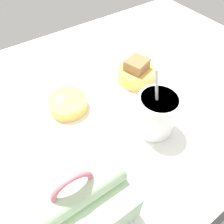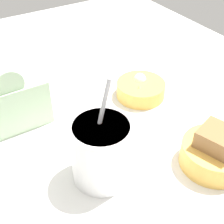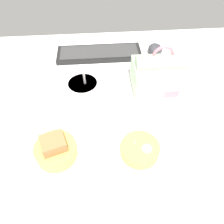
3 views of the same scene
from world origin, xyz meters
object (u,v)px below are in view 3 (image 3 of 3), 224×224
Objects in this scene: bento_bowl_sandwich at (56,150)px; computer_mouse at (155,49)px; keyboard at (99,53)px; soup_cup at (84,95)px; lunch_bag at (159,74)px; bento_bowl_snacks at (140,149)px.

computer_mouse is (38.90, 48.51, -0.88)cm from bento_bowl_sandwich.
keyboard is 3.08× the size of bento_bowl_sandwich.
computer_mouse reaches higher than keyboard.
lunch_bag is at bearing 17.51° from soup_cup.
bento_bowl_snacks is 51.96cm from computer_mouse.
lunch_bag reaches higher than bento_bowl_sandwich.
bento_bowl_sandwich is at bearing -128.73° from computer_mouse.
computer_mouse is (24.66, -0.32, 0.97)cm from keyboard.
soup_cup reaches higher than bento_bowl_sandwich.
soup_cup is 1.68× the size of bento_bowl_snacks.
soup_cup reaches higher than computer_mouse.
computer_mouse is at bearing 51.27° from bento_bowl_sandwich.
bento_bowl_sandwich reaches higher than computer_mouse.
soup_cup reaches higher than bento_bowl_snacks.
keyboard is 50.97cm from bento_bowl_snacks.
lunch_bag is 1.00× the size of soup_cup.
lunch_bag is 2.44× the size of computer_mouse.
lunch_bag is at bearing 67.94° from bento_bowl_snacks.
computer_mouse is at bearing -0.75° from keyboard.
computer_mouse is at bearing 44.77° from soup_cup.
bento_bowl_snacks reaches higher than computer_mouse.
lunch_bag reaches higher than bento_bowl_snacks.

